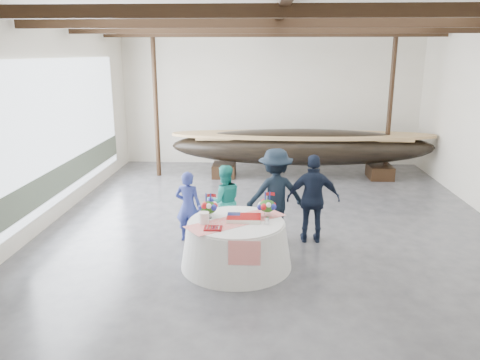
{
  "coord_description": "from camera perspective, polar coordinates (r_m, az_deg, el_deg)",
  "views": [
    {
      "loc": [
        -0.27,
        -9.98,
        3.71
      ],
      "look_at": [
        -0.71,
        -0.81,
        1.22
      ],
      "focal_mm": 35.0,
      "sensor_mm": 36.0,
      "label": 1
    }
  ],
  "objects": [
    {
      "name": "wall_front",
      "position": [
        4.25,
        6.25,
        -5.06
      ],
      "size": [
        10.0,
        0.02,
        4.5
      ],
      "primitive_type": "cube",
      "color": "silver",
      "rests_on": "ground"
    },
    {
      "name": "floor",
      "position": [
        10.65,
        4.05,
        -5.26
      ],
      "size": [
        10.0,
        12.0,
        0.01
      ],
      "primitive_type": "cube",
      "color": "#3D3D42",
      "rests_on": "ground"
    },
    {
      "name": "guest_man_right",
      "position": [
        9.45,
        8.92,
        -2.3
      ],
      "size": [
        1.06,
        0.45,
        1.8
      ],
      "primitive_type": "imported",
      "rotation": [
        0.0,
        0.0,
        3.13
      ],
      "color": "black",
      "rests_on": "ground"
    },
    {
      "name": "wall_back",
      "position": [
        16.05,
        3.76,
        9.93
      ],
      "size": [
        10.0,
        0.02,
        4.5
      ],
      "primitive_type": "cube",
      "color": "silver",
      "rests_on": "ground"
    },
    {
      "name": "guest_man_left",
      "position": [
        9.53,
        4.33,
        -1.75
      ],
      "size": [
        1.34,
        0.94,
        1.89
      ],
      "primitive_type": "imported",
      "rotation": [
        0.0,
        0.0,
        3.35
      ],
      "color": "black",
      "rests_on": "ground"
    },
    {
      "name": "banquet_table",
      "position": [
        8.44,
        -0.46,
        -7.73
      ],
      "size": [
        1.99,
        1.99,
        0.85
      ],
      "color": "silver",
      "rests_on": "ground"
    },
    {
      "name": "pavilion_structure",
      "position": [
        10.71,
        4.38,
        16.7
      ],
      "size": [
        9.8,
        11.76,
        4.5
      ],
      "color": "black",
      "rests_on": "ground"
    },
    {
      "name": "tabletop_items",
      "position": [
        8.36,
        -0.62,
        -3.75
      ],
      "size": [
        1.8,
        1.55,
        0.4
      ],
      "color": "red",
      "rests_on": "banquet_table"
    },
    {
      "name": "wall_left",
      "position": [
        11.14,
        -22.56,
        6.49
      ],
      "size": [
        0.02,
        12.0,
        4.5
      ],
      "primitive_type": "cube",
      "color": "silver",
      "rests_on": "ground"
    },
    {
      "name": "longboat_display",
      "position": [
        14.42,
        7.59,
        4.04
      ],
      "size": [
        7.99,
        1.6,
        1.5
      ],
      "color": "black",
      "rests_on": "ground"
    },
    {
      "name": "ceiling",
      "position": [
        10.01,
        4.55,
        19.65
      ],
      "size": [
        10.0,
        12.0,
        0.01
      ],
      "primitive_type": "cube",
      "color": "white",
      "rests_on": "wall_back"
    },
    {
      "name": "open_bay",
      "position": [
        12.08,
        -20.16,
        5.28
      ],
      "size": [
        0.03,
        7.0,
        3.2
      ],
      "color": "silver",
      "rests_on": "ground"
    },
    {
      "name": "guest_woman_teal",
      "position": [
        9.64,
        -1.94,
        -2.62
      ],
      "size": [
        0.88,
        0.77,
        1.53
      ],
      "primitive_type": "imported",
      "rotation": [
        0.0,
        0.0,
        3.43
      ],
      "color": "teal",
      "rests_on": "ground"
    },
    {
      "name": "guest_woman_blue",
      "position": [
        9.5,
        -6.33,
        -3.22
      ],
      "size": [
        0.58,
        0.42,
        1.46
      ],
      "primitive_type": "imported",
      "rotation": [
        0.0,
        0.0,
        2.99
      ],
      "color": "navy",
      "rests_on": "ground"
    }
  ]
}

